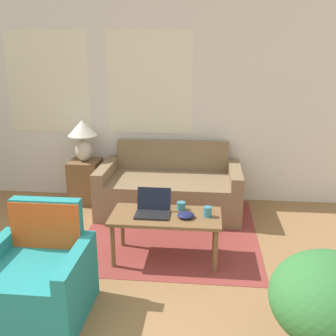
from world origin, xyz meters
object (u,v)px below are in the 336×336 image
(laptop, at_px, (153,209))
(cup_white, at_px, (142,203))
(cup_navy, at_px, (181,206))
(cup_yellow, at_px, (208,212))
(armchair, at_px, (38,281))
(couch, at_px, (170,190))
(potted_plant, at_px, (330,303))
(table_lamp, at_px, (83,135))
(coffee_table, at_px, (166,220))
(snack_bowl, at_px, (186,215))

(laptop, relative_size, cup_white, 3.73)
(cup_navy, distance_m, cup_yellow, 0.30)
(armchair, height_order, laptop, armchair)
(couch, bearing_deg, laptop, -92.38)
(cup_navy, bearing_deg, laptop, -152.81)
(laptop, xyz_separation_m, potted_plant, (1.27, -1.28, -0.03))
(couch, relative_size, laptop, 5.34)
(table_lamp, xyz_separation_m, potted_plant, (2.37, -2.65, -0.43))
(cup_yellow, bearing_deg, cup_navy, 150.77)
(table_lamp, bearing_deg, armchair, -81.66)
(couch, height_order, table_lamp, table_lamp)
(cup_navy, relative_size, cup_yellow, 0.87)
(table_lamp, xyz_separation_m, coffee_table, (1.22, -1.39, -0.50))
(coffee_table, relative_size, cup_navy, 12.30)
(couch, distance_m, table_lamp, 1.32)
(couch, xyz_separation_m, table_lamp, (-1.15, 0.17, 0.64))
(couch, relative_size, potted_plant, 2.21)
(laptop, bearing_deg, coffee_table, -7.29)
(couch, height_order, cup_white, couch)
(couch, relative_size, cup_yellow, 17.77)
(snack_bowl, distance_m, potted_plant, 1.55)
(coffee_table, bearing_deg, table_lamp, 131.38)
(couch, height_order, potted_plant, couch)
(table_lamp, height_order, laptop, table_lamp)
(cup_yellow, xyz_separation_m, potted_plant, (0.75, -1.27, -0.03))
(cup_navy, bearing_deg, armchair, -133.67)
(snack_bowl, bearing_deg, coffee_table, 167.88)
(cup_navy, bearing_deg, coffee_table, -132.02)
(laptop, xyz_separation_m, cup_white, (-0.13, 0.15, -0.01))
(coffee_table, bearing_deg, couch, 93.55)
(armchair, relative_size, cup_yellow, 8.63)
(cup_yellow, bearing_deg, couch, 111.22)
(armchair, bearing_deg, coffee_table, 46.06)
(table_lamp, bearing_deg, laptop, -51.33)
(couch, height_order, coffee_table, couch)
(cup_white, relative_size, snack_bowl, 0.54)
(couch, relative_size, table_lamp, 3.24)
(table_lamp, xyz_separation_m, cup_yellow, (1.61, -1.38, -0.40))
(laptop, distance_m, snack_bowl, 0.32)
(cup_yellow, height_order, cup_white, cup_yellow)
(table_lamp, relative_size, coffee_table, 0.51)
(table_lamp, xyz_separation_m, snack_bowl, (1.41, -1.43, -0.42))
(couch, xyz_separation_m, armchair, (-0.81, -2.13, 0.00))
(cup_navy, bearing_deg, couch, 101.16)
(cup_navy, xyz_separation_m, potted_plant, (1.01, -1.42, -0.02))
(coffee_table, distance_m, cup_white, 0.32)
(cup_navy, bearing_deg, potted_plant, -54.39)
(cup_yellow, height_order, potted_plant, potted_plant)
(armchair, distance_m, cup_yellow, 1.59)
(cup_yellow, bearing_deg, coffee_table, -179.40)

